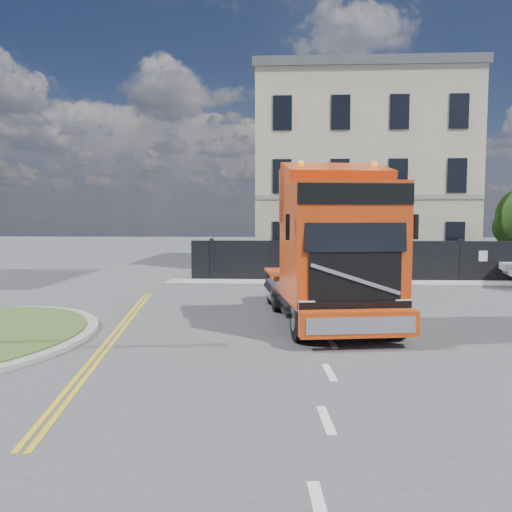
{
  "coord_description": "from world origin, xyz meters",
  "views": [
    {
      "loc": [
        1.36,
        -15.25,
        3.21
      ],
      "look_at": [
        0.51,
        2.14,
        1.8
      ],
      "focal_mm": 35.0,
      "sensor_mm": 36.0,
      "label": 1
    }
  ],
  "objects": [
    {
      "name": "pavement_far",
      "position": [
        6.0,
        8.1,
        0.06
      ],
      "size": [
        20.0,
        1.6,
        0.12
      ],
      "primitive_type": "cube",
      "color": "gray",
      "rests_on": "ground"
    },
    {
      "name": "hoarding_fence",
      "position": [
        6.55,
        9.0,
        1.0
      ],
      "size": [
        18.8,
        0.25,
        2.0
      ],
      "color": "black",
      "rests_on": "ground"
    },
    {
      "name": "ground",
      "position": [
        0.0,
        0.0,
        0.0
      ],
      "size": [
        120.0,
        120.0,
        0.0
      ],
      "primitive_type": "plane",
      "color": "#424244",
      "rests_on": "ground"
    },
    {
      "name": "georgian_building",
      "position": [
        6.0,
        16.5,
        5.77
      ],
      "size": [
        12.3,
        10.3,
        12.8
      ],
      "color": "beige",
      "rests_on": "ground"
    },
    {
      "name": "truck",
      "position": [
        2.87,
        -0.85,
        2.06
      ],
      "size": [
        3.91,
        8.0,
        4.6
      ],
      "rotation": [
        0.0,
        0.0,
        0.14
      ],
      "color": "black",
      "rests_on": "ground"
    }
  ]
}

